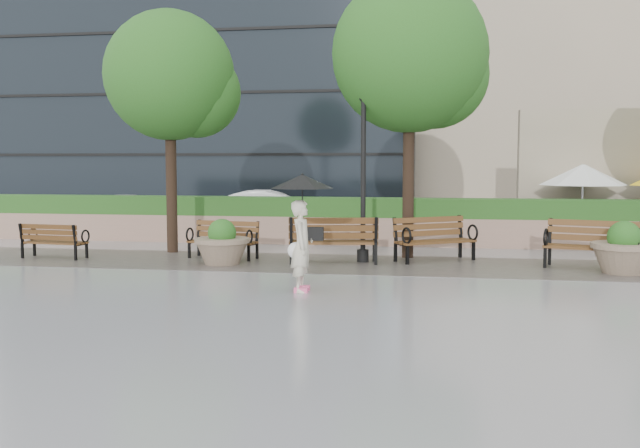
% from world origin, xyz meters
% --- Properties ---
extents(ground, '(100.00, 100.00, 0.00)m').
position_xyz_m(ground, '(0.00, 0.00, 0.00)').
color(ground, gray).
rests_on(ground, ground).
extents(cobble_strip, '(28.00, 3.20, 0.01)m').
position_xyz_m(cobble_strip, '(0.00, 3.00, 0.01)').
color(cobble_strip, '#383330').
rests_on(cobble_strip, ground).
extents(hedge_wall, '(24.00, 0.80, 1.35)m').
position_xyz_m(hedge_wall, '(0.00, 7.00, 0.66)').
color(hedge_wall, '#977261').
rests_on(hedge_wall, ground).
extents(asphalt_street, '(40.00, 7.00, 0.00)m').
position_xyz_m(asphalt_street, '(0.00, 11.00, 0.00)').
color(asphalt_street, black).
rests_on(asphalt_street, ground).
extents(bldg_stone, '(18.00, 10.00, 20.00)m').
position_xyz_m(bldg_stone, '(10.00, 23.00, 10.00)').
color(bldg_stone, tan).
rests_on(bldg_stone, ground).
extents(bench_0, '(1.67, 0.83, 0.86)m').
position_xyz_m(bench_0, '(-7.28, 2.75, 0.26)').
color(bench_0, brown).
rests_on(bench_0, ground).
extents(bench_1, '(1.79, 0.97, 0.91)m').
position_xyz_m(bench_1, '(-3.16, 3.40, 0.27)').
color(bench_1, brown).
rests_on(bench_1, ground).
extents(bench_2, '(2.15, 1.14, 1.10)m').
position_xyz_m(bench_2, '(-0.37, 3.01, 0.33)').
color(bench_2, brown).
rests_on(bench_2, ground).
extents(bench_3, '(2.04, 1.72, 1.05)m').
position_xyz_m(bench_3, '(1.97, 3.83, 0.31)').
color(bench_3, brown).
rests_on(bench_3, ground).
extents(bench_4, '(2.13, 1.38, 1.07)m').
position_xyz_m(bench_4, '(5.41, 3.05, 0.32)').
color(bench_4, brown).
rests_on(bench_4, ground).
extents(planter_left, '(1.27, 1.27, 1.06)m').
position_xyz_m(planter_left, '(-2.89, 2.45, 0.42)').
color(planter_left, '#7F6B56').
rests_on(planter_left, ground).
extents(planter_right, '(1.35, 1.35, 1.13)m').
position_xyz_m(planter_right, '(5.95, 2.56, 0.44)').
color(planter_right, '#7F6B56').
rests_on(planter_right, ground).
extents(lamppost, '(0.28, 0.28, 4.00)m').
position_xyz_m(lamppost, '(0.29, 3.38, 1.76)').
color(lamppost, black).
rests_on(lamppost, ground).
extents(tree_0, '(3.44, 3.34, 6.27)m').
position_xyz_m(tree_0, '(-4.70, 4.45, 4.47)').
color(tree_0, black).
rests_on(tree_0, ground).
extents(tree_1, '(3.83, 3.80, 6.88)m').
position_xyz_m(tree_1, '(1.45, 4.42, 4.85)').
color(tree_1, black).
rests_on(tree_1, ground).
extents(patio_umb_white, '(2.50, 2.50, 2.30)m').
position_xyz_m(patio_umb_white, '(6.20, 8.52, 1.99)').
color(patio_umb_white, black).
rests_on(patio_umb_white, ground).
extents(car_left, '(4.34, 2.19, 1.21)m').
position_xyz_m(car_left, '(-8.60, 10.49, 0.60)').
color(car_left, silver).
rests_on(car_left, ground).
extents(car_right, '(4.47, 2.03, 1.42)m').
position_xyz_m(car_right, '(-3.51, 9.87, 0.71)').
color(car_right, silver).
rests_on(car_right, ground).
extents(pedestrian, '(1.17, 1.17, 2.14)m').
position_xyz_m(pedestrian, '(-0.41, -0.59, 1.30)').
color(pedestrian, beige).
rests_on(pedestrian, ground).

